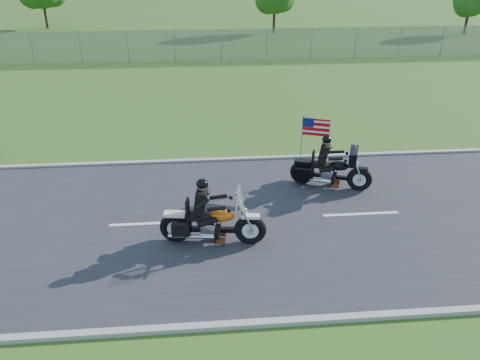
{
  "coord_description": "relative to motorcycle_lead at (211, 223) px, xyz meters",
  "views": [
    {
      "loc": [
        -0.44,
        -11.16,
        7.01
      ],
      "look_at": [
        0.52,
        0.0,
        1.29
      ],
      "focal_mm": 35.0,
      "sensor_mm": 36.0,
      "label": 1
    }
  ],
  "objects": [
    {
      "name": "fence",
      "position": [
        -4.69,
        20.99,
        0.41
      ],
      "size": [
        60.0,
        0.03,
        2.0
      ],
      "primitive_type": "cube",
      "color": "gray",
      "rests_on": "ground"
    },
    {
      "name": "tree_fence_far",
      "position": [
        22.35,
        29.03,
        2.06
      ],
      "size": [
        3.08,
        2.87,
        4.2
      ],
      "color": "#382316",
      "rests_on": "ground"
    },
    {
      "name": "road",
      "position": [
        0.31,
        0.99,
        -0.57
      ],
      "size": [
        120.0,
        8.0,
        0.04
      ],
      "primitive_type": "cube",
      "color": "#28282B",
      "rests_on": "ground"
    },
    {
      "name": "curb_north",
      "position": [
        0.31,
        5.04,
        -0.54
      ],
      "size": [
        120.0,
        0.18,
        0.12
      ],
      "primitive_type": "cube",
      "color": "#9E9B93",
      "rests_on": "ground"
    },
    {
      "name": "curb_south",
      "position": [
        0.31,
        -3.06,
        -0.54
      ],
      "size": [
        120.0,
        0.18,
        0.12
      ],
      "primitive_type": "cube",
      "color": "#9E9B93",
      "rests_on": "ground"
    },
    {
      "name": "motorcycle_lead",
      "position": [
        0.0,
        0.0,
        0.0
      ],
      "size": [
        2.77,
        0.9,
        1.87
      ],
      "rotation": [
        0.0,
        0.0,
        -0.13
      ],
      "color": "black",
      "rests_on": "ground"
    },
    {
      "name": "motorcycle_follow",
      "position": [
        3.85,
        2.78,
        0.01
      ],
      "size": [
        2.49,
        1.29,
        2.16
      ],
      "rotation": [
        0.0,
        0.0,
        -0.36
      ],
      "color": "black",
      "rests_on": "ground"
    },
    {
      "name": "ground",
      "position": [
        0.31,
        0.99,
        -0.59
      ],
      "size": [
        420.0,
        420.0,
        0.0
      ],
      "primitive_type": "plane",
      "color": "#34581B",
      "rests_on": "ground"
    }
  ]
}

